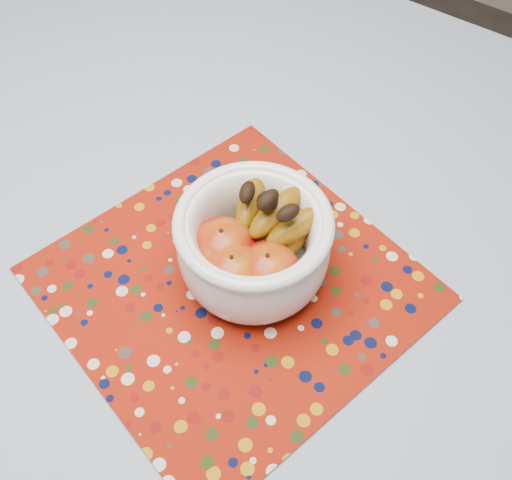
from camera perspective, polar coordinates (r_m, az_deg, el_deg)
table at (r=0.91m, az=-5.02°, el=-1.65°), size 1.20×1.20×0.75m
tablecloth at (r=0.85m, az=-5.41°, el=1.47°), size 1.32×1.32×0.01m
placemat at (r=0.78m, az=-2.26°, el=-4.21°), size 0.51×0.51×0.00m
fruit_bowl at (r=0.73m, az=-0.12°, el=-0.34°), size 0.19×0.19×0.15m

